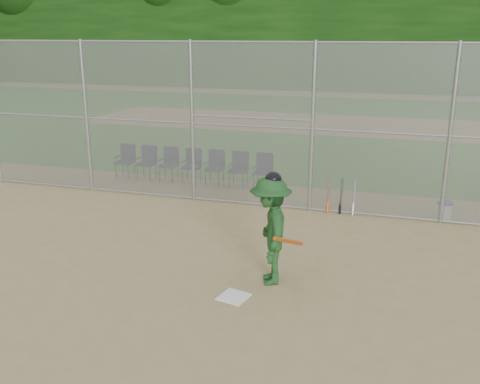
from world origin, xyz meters
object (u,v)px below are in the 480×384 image
(batter_at_plate, at_px, (270,230))
(water_cooler, at_px, (444,211))
(home_plate, at_px, (234,297))
(chair_0, at_px, (125,161))

(batter_at_plate, bearing_deg, water_cooler, 54.14)
(batter_at_plate, distance_m, water_cooler, 5.30)
(home_plate, height_order, water_cooler, water_cooler)
(batter_at_plate, distance_m, chair_0, 8.09)
(batter_at_plate, height_order, water_cooler, batter_at_plate)
(water_cooler, distance_m, chair_0, 9.00)
(water_cooler, bearing_deg, batter_at_plate, -125.86)
(home_plate, relative_size, water_cooler, 1.00)
(batter_at_plate, relative_size, water_cooler, 4.45)
(home_plate, bearing_deg, water_cooler, 55.04)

